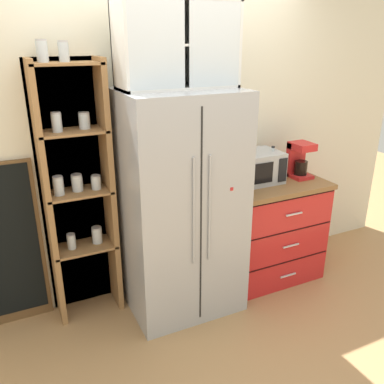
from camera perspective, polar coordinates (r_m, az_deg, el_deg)
The scene contains 11 objects.
ground_plane at distance 3.51m, azimuth -1.49°, elevation -14.91°, with size 10.67×10.67×0.00m, color tan.
wall_back_cream at distance 3.30m, azimuth -4.58°, elevation 7.26°, with size 4.98×0.10×2.55m, color silver.
refrigerator at distance 3.09m, azimuth -1.67°, elevation -1.78°, with size 0.85×0.71×1.72m.
pantry_shelf_column at distance 3.09m, azimuth -15.92°, elevation 0.55°, with size 0.52×0.30×2.05m.
counter_cabinet at distance 3.70m, azimuth 10.77°, elevation -5.05°, with size 0.87×0.64×0.90m.
microwave at distance 3.44m, azimuth 8.76°, elevation 3.44°, with size 0.44×0.33×0.26m.
coffee_maker at distance 3.65m, azimuth 14.80°, elevation 4.45°, with size 0.17×0.20×0.31m.
mug_sage at distance 3.52m, azimuth 11.25°, elevation 2.33°, with size 0.12×0.08×0.10m.
mug_cream at distance 3.56m, azimuth 10.79°, elevation 2.58°, with size 0.11×0.08×0.10m.
bottle_clear at distance 3.51m, azimuth 11.17°, elevation 3.71°, with size 0.07×0.07×0.30m.
upper_cabinet at distance 2.89m, azimuth -2.32°, elevation 20.00°, with size 0.82×0.32×0.57m.
Camera 1 is at (-1.15, -2.60, 2.06)m, focal length 37.88 mm.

